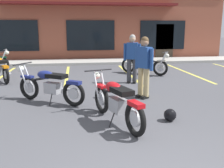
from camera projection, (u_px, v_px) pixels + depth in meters
ground_plane at (115, 106)px, 6.36m from camera, size 80.00×80.00×0.00m
sidewalk_kerb at (92, 62)px, 14.04m from camera, size 22.00×1.80×0.14m
brick_storefront_building at (88, 26)px, 17.33m from camera, size 16.20×6.25×3.97m
painted_stall_lines at (99, 75)px, 10.58m from camera, size 12.91×4.80×0.01m
motorcycle_foreground_classic at (116, 101)px, 5.17m from camera, size 0.99×2.04×0.98m
motorcycle_red_sportbike at (49, 85)px, 6.59m from camera, size 1.83×1.42×0.98m
motorcycle_black_cruiser at (1, 68)px, 9.36m from camera, size 1.23×1.93×0.98m
motorcycle_silver_naked at (144, 63)px, 10.60m from camera, size 1.75×1.54×0.98m
person_in_black_shirt at (132, 56)px, 8.84m from camera, size 0.60×0.37×1.68m
person_by_back_row at (144, 64)px, 6.92m from camera, size 0.43×0.55×1.68m
helmet_on_pavement at (170, 115)px, 5.34m from camera, size 0.26×0.26×0.26m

